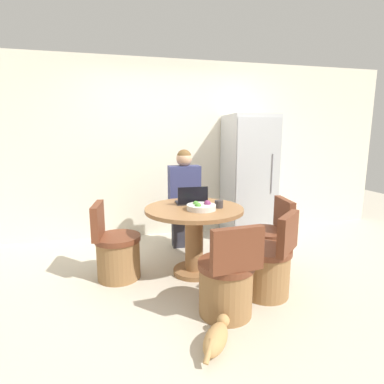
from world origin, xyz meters
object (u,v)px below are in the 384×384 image
object	(u,v)px
refrigerator	(248,177)
fruit_bowl	(201,207)
cat	(216,338)
chair_right_side	(267,246)
laptop	(192,200)
chair_near_right_corner	(267,267)
person_seated	(184,196)
dining_table	(194,227)
chair_left_side	(117,253)
chair_near_camera	(227,284)

from	to	relation	value
refrigerator	fruit_bowl	bearing A→B (deg)	-130.64
fruit_bowl	cat	size ratio (longest dim) A/B	0.75
chair_right_side	laptop	world-z (taller)	laptop
chair_near_right_corner	person_seated	world-z (taller)	person_seated
cat	laptop	bearing A→B (deg)	29.23
dining_table	chair_left_side	distance (m)	0.87
chair_near_right_corner	chair_right_side	distance (m)	0.56
person_seated	fruit_bowl	distance (m)	0.88
dining_table	person_seated	xyz separation A→B (m)	(0.03, 0.75, 0.21)
dining_table	person_seated	bearing A→B (deg)	87.36
refrigerator	person_seated	size ratio (longest dim) A/B	1.35
refrigerator	chair_right_side	size ratio (longest dim) A/B	2.20
fruit_bowl	chair_near_right_corner	bearing A→B (deg)	-42.38
chair_right_side	cat	bearing A→B (deg)	-33.36
chair_left_side	fruit_bowl	distance (m)	1.03
chair_near_camera	person_seated	xyz separation A→B (m)	(-0.05, 1.58, 0.45)
refrigerator	chair_left_side	bearing A→B (deg)	-152.09
chair_left_side	laptop	xyz separation A→B (m)	(0.84, 0.10, 0.52)
person_seated	laptop	xyz separation A→B (m)	(-0.02, -0.58, 0.06)
dining_table	chair_left_side	bearing A→B (deg)	174.99
chair_near_right_corner	cat	size ratio (longest dim) A/B	2.03
person_seated	chair_right_side	bearing A→B (deg)	132.92
dining_table	cat	size ratio (longest dim) A/B	2.62
chair_near_camera	dining_table	bearing A→B (deg)	-90.00
refrigerator	chair_near_right_corner	world-z (taller)	refrigerator
chair_near_camera	chair_right_side	bearing A→B (deg)	-141.53
chair_near_camera	person_seated	distance (m)	1.65
chair_left_side	cat	bearing A→B (deg)	-146.23
dining_table	chair_right_side	distance (m)	0.87
chair_near_camera	cat	distance (m)	0.48
chair_right_side	dining_table	bearing A→B (deg)	-90.00
chair_near_right_corner	chair_right_side	bearing A→B (deg)	-160.28
refrigerator	chair_near_right_corner	distance (m)	1.88
chair_near_camera	cat	bearing A→B (deg)	55.58
chair_left_side	laptop	bearing A→B (deg)	-78.05
chair_near_right_corner	laptop	bearing A→B (deg)	-97.76
cat	dining_table	bearing A→B (deg)	29.01
dining_table	laptop	world-z (taller)	laptop
refrigerator	dining_table	xyz separation A→B (m)	(-1.09, -1.09, -0.38)
dining_table	chair_near_right_corner	bearing A→B (deg)	-46.37
person_seated	cat	xyz separation A→B (m)	(-0.16, -1.97, -0.65)
person_seated	cat	world-z (taller)	person_seated
chair_near_camera	chair_left_side	distance (m)	1.29
dining_table	chair_near_right_corner	xyz separation A→B (m)	(0.58, -0.60, -0.25)
chair_near_right_corner	chair_left_side	xyz separation A→B (m)	(-1.41, 0.68, 0.00)
chair_right_side	fruit_bowl	world-z (taller)	fruit_bowl
chair_near_right_corner	laptop	xyz separation A→B (m)	(-0.56, 0.78, 0.52)
chair_near_right_corner	cat	xyz separation A→B (m)	(-0.70, -0.62, -0.19)
refrigerator	dining_table	world-z (taller)	refrigerator
cat	refrigerator	bearing A→B (deg)	7.02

